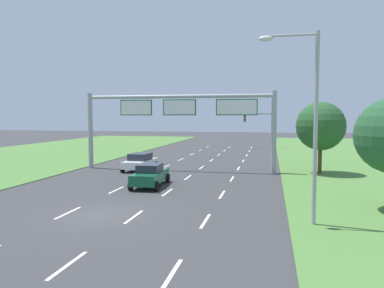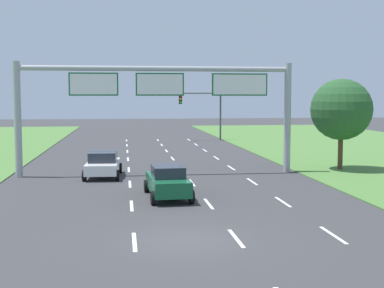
% 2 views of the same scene
% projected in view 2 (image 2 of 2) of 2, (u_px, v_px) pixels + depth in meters
% --- Properties ---
extents(ground_plane, '(200.00, 200.00, 0.00)m').
position_uv_depth(ground_plane, '(186.00, 240.00, 18.23)').
color(ground_plane, '#38383A').
extents(lane_dashes_inner_left, '(0.14, 62.40, 0.01)m').
position_uv_depth(lane_dashes_inner_left, '(130.00, 184.00, 29.87)').
color(lane_dashes_inner_left, white).
rests_on(lane_dashes_inner_left, ground_plane).
extents(lane_dashes_inner_right, '(0.14, 62.40, 0.01)m').
position_uv_depth(lane_dashes_inner_right, '(192.00, 183.00, 30.31)').
color(lane_dashes_inner_right, white).
rests_on(lane_dashes_inner_right, ground_plane).
extents(lane_dashes_slip, '(0.14, 62.40, 0.01)m').
position_uv_depth(lane_dashes_slip, '(252.00, 181.00, 30.76)').
color(lane_dashes_slip, white).
rests_on(lane_dashes_slip, ground_plane).
extents(car_near_red, '(2.29, 4.40, 1.53)m').
position_uv_depth(car_near_red, '(103.00, 164.00, 32.53)').
color(car_near_red, white).
rests_on(car_near_red, ground_plane).
extents(car_lead_silver, '(2.17, 4.48, 1.57)m').
position_uv_depth(car_lead_silver, '(168.00, 182.00, 25.80)').
color(car_lead_silver, '#145633').
rests_on(car_lead_silver, ground_plane).
extents(sign_gantry, '(17.24, 0.44, 7.00)m').
position_uv_depth(sign_gantry, '(160.00, 95.00, 33.15)').
color(sign_gantry, '#9EA0A5').
rests_on(sign_gantry, ground_plane).
extents(traffic_light_mast, '(4.76, 0.49, 5.60)m').
position_uv_depth(traffic_light_mast, '(203.00, 106.00, 59.30)').
color(traffic_light_mast, '#47494F').
rests_on(traffic_light_mast, ground_plane).
extents(roadside_tree_mid, '(4.05, 4.05, 6.06)m').
position_uv_depth(roadside_tree_mid, '(341.00, 110.00, 35.24)').
color(roadside_tree_mid, '#513823').
rests_on(roadside_tree_mid, ground_plane).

